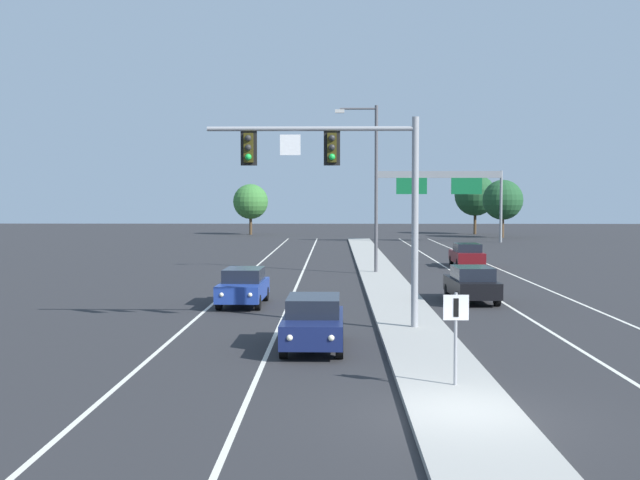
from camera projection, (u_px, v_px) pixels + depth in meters
name	position (u px, v px, depth m)	size (l,w,h in m)	color
ground_plane	(465.00, 417.00, 16.70)	(260.00, 260.00, 0.00)	#28282B
median_island	(397.00, 302.00, 34.67)	(2.40, 110.00, 0.15)	#9E9B93
lane_stripe_oncoming_center	(297.00, 286.00, 41.74)	(0.14, 100.00, 0.01)	silver
lane_stripe_receding_center	(477.00, 286.00, 41.58)	(0.14, 100.00, 0.01)	silver
edge_stripe_left	(234.00, 286.00, 41.80)	(0.14, 100.00, 0.01)	silver
edge_stripe_right	(540.00, 286.00, 41.52)	(0.14, 100.00, 0.01)	silver
overhead_signal_mast	(348.00, 176.00, 27.31)	(7.24, 0.44, 7.20)	gray
median_sign_post	(456.00, 325.00, 18.84)	(0.60, 0.10, 2.20)	gray
street_lamp_median	(372.00, 178.00, 47.96)	(2.58, 0.28, 10.00)	#4C4C51
car_oncoming_navy	(313.00, 322.00, 24.29)	(1.86, 4.48, 1.58)	#141E4C
car_oncoming_blue	(243.00, 286.00, 34.19)	(1.90, 4.50, 1.58)	navy
car_receding_black	(472.00, 283.00, 35.28)	(1.90, 4.50, 1.58)	black
car_receding_darkred	(467.00, 255.00, 53.60)	(1.82, 4.47, 1.58)	#5B0F14
highway_sign_gantry	(439.00, 183.00, 83.40)	(13.28, 0.42, 7.50)	gray
tree_far_right_c	(503.00, 200.00, 93.40)	(4.70, 4.70, 6.80)	#4C3823
tree_far_right_a	(475.00, 195.00, 102.65)	(5.32, 5.32, 7.69)	#4C3823
tree_far_left_b	(251.00, 202.00, 101.54)	(4.45, 4.45, 6.45)	#4C3823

